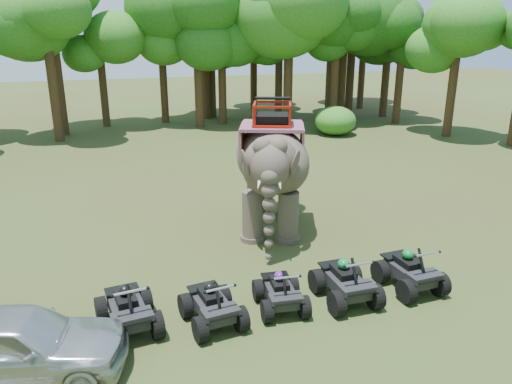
# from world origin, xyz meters

# --- Properties ---
(ground) EXTENTS (110.00, 110.00, 0.00)m
(ground) POSITION_xyz_m (0.00, 0.00, 0.00)
(ground) COLOR #47381E
(ground) RESTS_ON ground
(elephant) EXTENTS (3.95, 5.71, 4.40)m
(elephant) POSITION_xyz_m (1.02, 2.75, 2.20)
(elephant) COLOR #4C4037
(elephant) RESTS_ON ground
(parked_car) EXTENTS (4.59, 2.57, 1.47)m
(parked_car) POSITION_xyz_m (-6.27, -3.06, 0.74)
(parked_car) COLOR silver
(parked_car) RESTS_ON ground
(atv_0) EXTENTS (1.52, 1.94, 1.32)m
(atv_0) POSITION_xyz_m (-4.07, -2.07, 0.66)
(atv_0) COLOR black
(atv_0) RESTS_ON ground
(atv_1) EXTENTS (1.45, 1.83, 1.24)m
(atv_1) POSITION_xyz_m (-2.16, -2.40, 0.62)
(atv_1) COLOR black
(atv_1) RESTS_ON ground
(atv_2) EXTENTS (1.27, 1.66, 1.16)m
(atv_2) POSITION_xyz_m (-0.42, -2.24, 0.58)
(atv_2) COLOR black
(atv_2) RESTS_ON ground
(atv_3) EXTENTS (1.34, 1.81, 1.33)m
(atv_3) POSITION_xyz_m (1.30, -2.35, 0.66)
(atv_3) COLOR black
(atv_3) RESTS_ON ground
(atv_4) EXTENTS (1.41, 1.85, 1.31)m
(atv_4) POSITION_xyz_m (3.20, -2.31, 0.65)
(atv_4) COLOR black
(atv_4) RESTS_ON ground
(tree_0) EXTENTS (5.15, 5.15, 7.36)m
(tree_0) POSITION_xyz_m (0.00, 23.55, 3.68)
(tree_0) COLOR #195114
(tree_0) RESTS_ON ground
(tree_1) EXTENTS (5.77, 5.77, 8.24)m
(tree_1) POSITION_xyz_m (3.78, 21.63, 4.12)
(tree_1) COLOR #195114
(tree_1) RESTS_ON ground
(tree_2) EXTENTS (5.47, 5.47, 7.82)m
(tree_2) POSITION_xyz_m (8.25, 22.62, 3.91)
(tree_2) COLOR #195114
(tree_2) RESTS_ON ground
(tree_3) EXTENTS (5.88, 5.88, 8.40)m
(tree_3) POSITION_xyz_m (11.13, 19.32, 4.20)
(tree_3) COLOR #195114
(tree_3) RESTS_ON ground
(tree_4) EXTENTS (5.42, 5.42, 7.75)m
(tree_4) POSITION_xyz_m (15.66, 18.42, 3.87)
(tree_4) COLOR #195114
(tree_4) RESTS_ON ground
(tree_5) EXTENTS (5.53, 5.53, 7.90)m
(tree_5) POSITION_xyz_m (16.32, 13.62, 3.95)
(tree_5) COLOR #195114
(tree_5) RESTS_ON ground
(tree_31) EXTENTS (5.87, 5.87, 8.39)m
(tree_31) POSITION_xyz_m (-6.90, 19.22, 4.19)
(tree_31) COLOR #195114
(tree_31) RESTS_ON ground
(tree_32) EXTENTS (4.74, 4.74, 6.77)m
(tree_32) POSITION_xyz_m (-4.09, 23.22, 3.39)
(tree_32) COLOR #195114
(tree_32) RESTS_ON ground
(tree_33) EXTENTS (6.98, 6.98, 9.98)m
(tree_33) POSITION_xyz_m (12.75, 21.44, 4.99)
(tree_33) COLOR #195114
(tree_33) RESTS_ON ground
(tree_34) EXTENTS (5.20, 5.20, 7.43)m
(tree_34) POSITION_xyz_m (3.18, 24.13, 3.71)
(tree_34) COLOR #195114
(tree_34) RESTS_ON ground
(tree_35) EXTENTS (5.96, 5.96, 8.51)m
(tree_35) POSITION_xyz_m (7.71, 27.21, 4.26)
(tree_35) COLOR #195114
(tree_35) RESTS_ON ground
(tree_36) EXTENTS (6.68, 6.68, 9.55)m
(tree_36) POSITION_xyz_m (2.04, 21.07, 4.77)
(tree_36) COLOR #195114
(tree_36) RESTS_ON ground
(tree_37) EXTENTS (6.09, 6.09, 8.70)m
(tree_37) POSITION_xyz_m (16.16, 21.06, 4.35)
(tree_37) COLOR #195114
(tree_37) RESTS_ON ground
(tree_38) EXTENTS (6.91, 6.91, 9.87)m
(tree_38) POSITION_xyz_m (13.86, 22.28, 4.94)
(tree_38) COLOR #195114
(tree_38) RESTS_ON ground
(tree_39) EXTENTS (5.44, 5.44, 7.77)m
(tree_39) POSITION_xyz_m (11.13, 20.06, 3.89)
(tree_39) COLOR #195114
(tree_39) RESTS_ON ground
(tree_40) EXTENTS (7.56, 7.56, 10.80)m
(tree_40) POSITION_xyz_m (8.01, 20.02, 5.40)
(tree_40) COLOR #195114
(tree_40) RESTS_ON ground
(tree_41) EXTENTS (6.88, 6.88, 9.82)m
(tree_41) POSITION_xyz_m (-6.72, 21.11, 4.91)
(tree_41) COLOR #195114
(tree_41) RESTS_ON ground
(tree_42) EXTENTS (5.47, 5.47, 7.82)m
(tree_42) POSITION_xyz_m (16.30, 25.00, 3.91)
(tree_42) COLOR #195114
(tree_42) RESTS_ON ground
(tree_44) EXTENTS (6.01, 6.01, 8.59)m
(tree_44) POSITION_xyz_m (3.67, 24.56, 4.29)
(tree_44) COLOR #195114
(tree_44) RESTS_ON ground
(tree_45) EXTENTS (6.59, 6.59, 9.42)m
(tree_45) POSITION_xyz_m (16.63, 27.74, 4.71)
(tree_45) COLOR #195114
(tree_45) RESTS_ON ground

